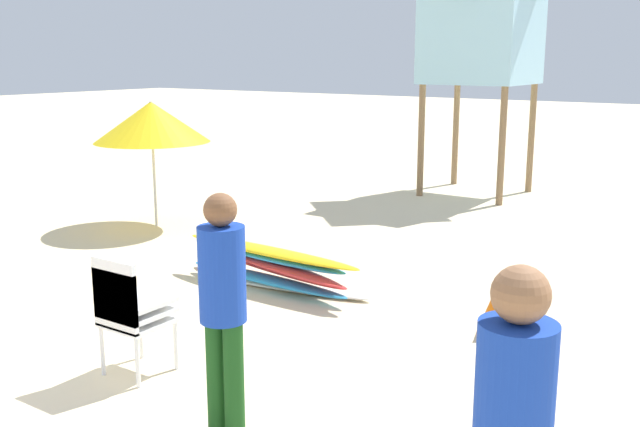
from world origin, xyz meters
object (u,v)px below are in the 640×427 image
Objects in this scene: lifeguard_tower at (482,21)px; traffic_cone_near at (499,305)px; beach_umbrella_left at (152,122)px; stacked_plastic_chairs at (128,306)px; surfboard_pile at (272,267)px; lifeguard_near_center at (223,299)px.

lifeguard_tower reaches higher than traffic_cone_near.
lifeguard_tower is 2.26× the size of beach_umbrella_left.
lifeguard_tower is (-0.84, 9.27, 2.60)m from stacked_plastic_chairs.
stacked_plastic_chairs is 1.80× the size of traffic_cone_near.
beach_umbrella_left reaches higher than surfboard_pile.
surfboard_pile is (-0.48, 2.50, -0.36)m from stacked_plastic_chairs.
stacked_plastic_chairs is 5.60m from beach_umbrella_left.
lifeguard_tower is at bearing 60.48° from beach_umbrella_left.
traffic_cone_near is at bearing -12.42° from beach_umbrella_left.
beach_umbrella_left is 6.31m from traffic_cone_near.
surfboard_pile is 3.34m from lifeguard_near_center.
stacked_plastic_chairs is at bearing -45.47° from beach_umbrella_left.
lifeguard_near_center is 10.00m from lifeguard_tower.
beach_umbrella_left is (-3.87, 3.93, 1.00)m from stacked_plastic_chairs.
surfboard_pile is 0.59× the size of lifeguard_tower.
beach_umbrella_left is at bearing 134.53° from stacked_plastic_chairs.
traffic_cone_near is at bearing 2.23° from surfboard_pile.
traffic_cone_near is at bearing 50.38° from stacked_plastic_chairs.
traffic_cone_near is (6.02, -1.33, -1.32)m from beach_umbrella_left.
beach_umbrella_left is 3.37× the size of traffic_cone_near.
stacked_plastic_chairs is 0.53× the size of beach_umbrella_left.
lifeguard_near_center is 0.39× the size of lifeguard_tower.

